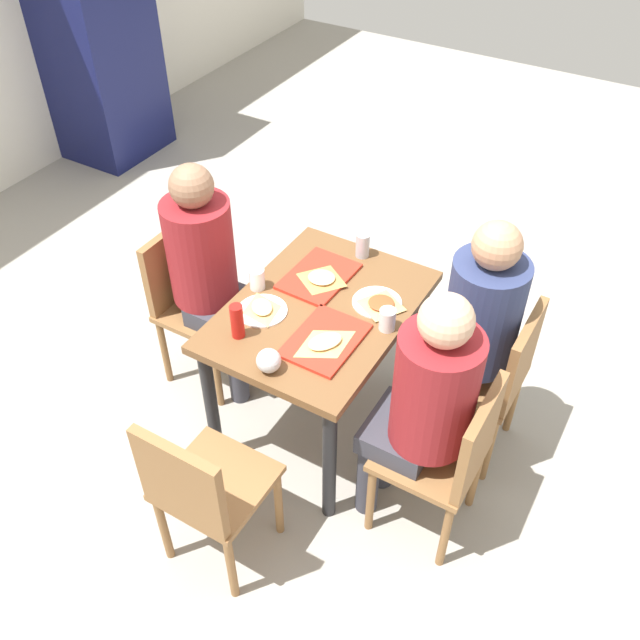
% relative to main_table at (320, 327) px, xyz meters
% --- Properties ---
extents(ground_plane, '(10.00, 10.00, 0.02)m').
position_rel_main_table_xyz_m(ground_plane, '(0.00, 0.00, -0.65)').
color(ground_plane, '#9E998E').
extents(main_table, '(1.01, 0.74, 0.75)m').
position_rel_main_table_xyz_m(main_table, '(0.00, 0.00, 0.00)').
color(main_table, brown).
rests_on(main_table, ground_plane).
extents(chair_near_left, '(0.40, 0.40, 0.85)m').
position_rel_main_table_xyz_m(chair_near_left, '(-0.25, -0.75, -0.14)').
color(chair_near_left, olive).
rests_on(chair_near_left, ground_plane).
extents(chair_near_right, '(0.40, 0.40, 0.85)m').
position_rel_main_table_xyz_m(chair_near_right, '(0.25, -0.75, -0.14)').
color(chair_near_right, olive).
rests_on(chair_near_right, ground_plane).
extents(chair_far_side, '(0.40, 0.40, 0.85)m').
position_rel_main_table_xyz_m(chair_far_side, '(0.00, 0.75, -0.14)').
color(chair_far_side, olive).
rests_on(chair_far_side, ground_plane).
extents(chair_left_end, '(0.40, 0.40, 0.85)m').
position_rel_main_table_xyz_m(chair_left_end, '(-0.89, 0.00, -0.14)').
color(chair_left_end, olive).
rests_on(chair_left_end, ground_plane).
extents(person_in_red, '(0.32, 0.42, 1.26)m').
position_rel_main_table_xyz_m(person_in_red, '(-0.25, -0.61, 0.11)').
color(person_in_red, '#383842').
rests_on(person_in_red, ground_plane).
extents(person_in_brown_jacket, '(0.32, 0.42, 1.26)m').
position_rel_main_table_xyz_m(person_in_brown_jacket, '(0.25, -0.61, 0.11)').
color(person_in_brown_jacket, '#383842').
rests_on(person_in_brown_jacket, ground_plane).
extents(person_far_side, '(0.32, 0.42, 1.26)m').
position_rel_main_table_xyz_m(person_far_side, '(-0.00, 0.61, 0.11)').
color(person_far_side, '#383842').
rests_on(person_far_side, ground_plane).
extents(tray_red_near, '(0.36, 0.26, 0.02)m').
position_rel_main_table_xyz_m(tray_red_near, '(-0.18, -0.13, 0.12)').
color(tray_red_near, red).
rests_on(tray_red_near, main_table).
extents(tray_red_far, '(0.37, 0.27, 0.02)m').
position_rel_main_table_xyz_m(tray_red_far, '(0.18, 0.11, 0.12)').
color(tray_red_far, red).
rests_on(tray_red_far, main_table).
extents(paper_plate_center, '(0.22, 0.22, 0.01)m').
position_rel_main_table_xyz_m(paper_plate_center, '(-0.15, 0.20, 0.12)').
color(paper_plate_center, white).
rests_on(paper_plate_center, main_table).
extents(paper_plate_near_edge, '(0.22, 0.22, 0.01)m').
position_rel_main_table_xyz_m(paper_plate_near_edge, '(0.15, -0.20, 0.12)').
color(paper_plate_near_edge, white).
rests_on(paper_plate_near_edge, main_table).
extents(pizza_slice_a, '(0.25, 0.22, 0.02)m').
position_rel_main_table_xyz_m(pizza_slice_a, '(-0.20, -0.14, 0.14)').
color(pizza_slice_a, '#DBAD60').
rests_on(pizza_slice_a, tray_red_near).
extents(pizza_slice_b, '(0.19, 0.20, 0.02)m').
position_rel_main_table_xyz_m(pizza_slice_b, '(0.15, 0.08, 0.14)').
color(pizza_slice_b, '#C68C47').
rests_on(pizza_slice_b, tray_red_far).
extents(pizza_slice_c, '(0.21, 0.21, 0.02)m').
position_rel_main_table_xyz_m(pizza_slice_c, '(-0.15, 0.20, 0.13)').
color(pizza_slice_c, '#DBAD60').
rests_on(pizza_slice_c, paper_plate_center).
extents(pizza_slice_d, '(0.20, 0.20, 0.02)m').
position_rel_main_table_xyz_m(pizza_slice_d, '(0.14, -0.23, 0.13)').
color(pizza_slice_d, '#DBAD60').
rests_on(pizza_slice_d, paper_plate_near_edge).
extents(plastic_cup_a, '(0.07, 0.07, 0.10)m').
position_rel_main_table_xyz_m(plastic_cup_a, '(-0.03, 0.31, 0.17)').
color(plastic_cup_a, white).
rests_on(plastic_cup_a, main_table).
extents(plastic_cup_b, '(0.07, 0.07, 0.10)m').
position_rel_main_table_xyz_m(plastic_cup_b, '(0.03, -0.31, 0.17)').
color(plastic_cup_b, white).
rests_on(plastic_cup_b, main_table).
extents(soda_can, '(0.07, 0.07, 0.12)m').
position_rel_main_table_xyz_m(soda_can, '(0.43, 0.02, 0.18)').
color(soda_can, '#B7BCC6').
rests_on(soda_can, main_table).
extents(condiment_bottle, '(0.06, 0.06, 0.16)m').
position_rel_main_table_xyz_m(condiment_bottle, '(-0.33, 0.20, 0.20)').
color(condiment_bottle, red).
rests_on(condiment_bottle, main_table).
extents(foil_bundle, '(0.10, 0.10, 0.10)m').
position_rel_main_table_xyz_m(foil_bundle, '(-0.43, -0.02, 0.17)').
color(foil_bundle, silver).
rests_on(foil_bundle, main_table).
extents(drink_fridge, '(0.70, 0.60, 1.90)m').
position_rel_main_table_xyz_m(drink_fridge, '(1.64, 2.85, 0.31)').
color(drink_fridge, '#14194C').
rests_on(drink_fridge, ground_plane).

